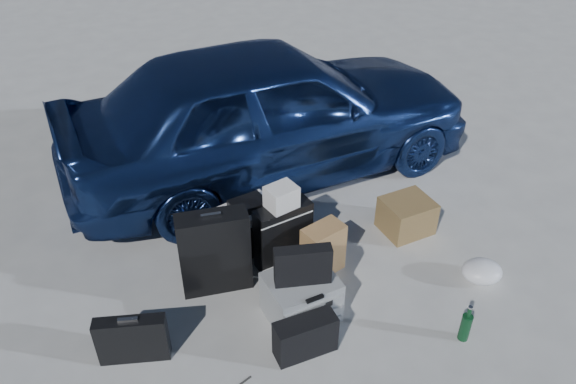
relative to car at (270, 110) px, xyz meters
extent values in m
plane|color=#B9B9B4|center=(-0.51, -2.15, -0.72)|extent=(60.00, 60.00, 0.00)
imported|color=navy|center=(0.00, 0.00, 0.00)|extent=(4.23, 1.75, 1.43)
cube|color=gray|center=(-0.60, -2.00, -0.53)|extent=(0.53, 0.44, 0.37)
cube|color=black|center=(-0.60, -2.02, -0.19)|extent=(0.43, 0.22, 0.31)
cube|color=black|center=(-1.86, -1.88, -0.52)|extent=(0.51, 0.26, 0.39)
cube|color=black|center=(-1.09, -1.43, -0.35)|extent=(0.59, 0.30, 0.73)
cube|color=black|center=(-0.48, -1.38, -0.42)|extent=(0.50, 0.23, 0.59)
cube|color=silver|center=(-0.48, -1.37, -0.03)|extent=(0.27, 0.23, 0.19)
cube|color=black|center=(-0.66, -1.09, -0.53)|extent=(0.77, 0.39, 0.37)
cube|color=silver|center=(-0.67, -1.09, -0.31)|extent=(0.51, 0.43, 0.08)
cube|color=black|center=(-0.67, -1.09, -0.24)|extent=(0.32, 0.24, 0.06)
cube|color=#AE744C|center=(-0.22, -1.62, -0.49)|extent=(0.38, 0.28, 0.45)
cube|color=brown|center=(0.73, -1.46, -0.55)|extent=(0.44, 0.39, 0.32)
ellipsoid|color=white|center=(0.93, -2.28, -0.62)|extent=(0.41, 0.38, 0.19)
cube|color=black|center=(-0.73, -2.34, -0.56)|extent=(0.46, 0.18, 0.32)
cylinder|color=#0C3419|center=(0.39, -2.72, -0.56)|extent=(0.10, 0.10, 0.32)
camera|label=1|loc=(-1.95, -4.71, 2.60)|focal=35.00mm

